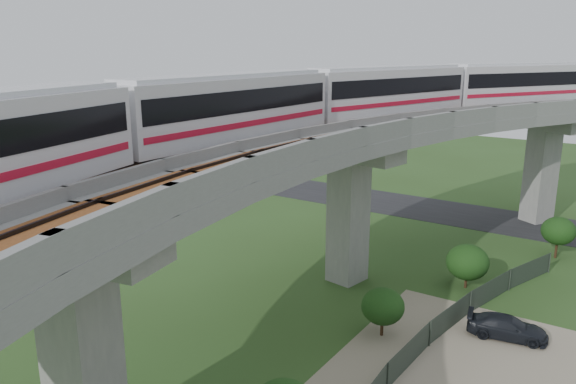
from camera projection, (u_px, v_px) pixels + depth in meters
name	position (u px, v px, depth m)	size (l,w,h in m)	color
ground	(242.00, 340.00, 30.45)	(160.00, 160.00, 0.00)	#2F4B1E
asphalt_road	(432.00, 210.00, 54.67)	(60.00, 8.00, 0.03)	#232326
viaduct	(303.00, 188.00, 26.12)	(19.58, 73.98, 11.40)	#99968E
metro_train	(340.00, 100.00, 33.86)	(15.31, 60.64, 3.64)	silver
tree_0	(558.00, 231.00, 41.76)	(2.46, 2.46, 3.18)	#382314
tree_1	(467.00, 262.00, 36.61)	(2.76, 2.76, 2.97)	#382314
tree_2	(383.00, 306.00, 30.45)	(2.36, 2.36, 2.78)	#382314
car_dark	(507.00, 327.00, 30.49)	(1.70, 4.19, 1.22)	black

